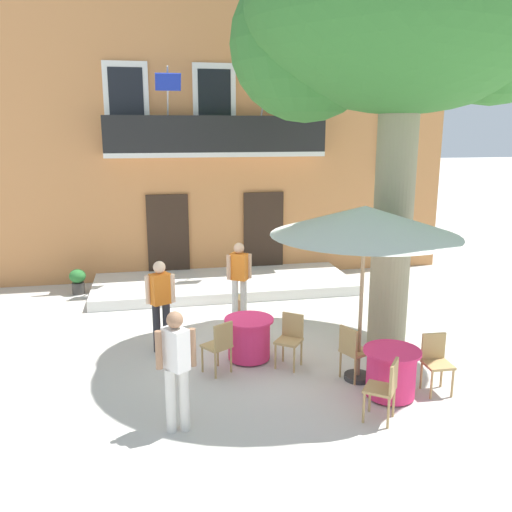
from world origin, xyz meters
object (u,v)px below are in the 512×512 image
object	(u,v)px
cafe_chair_near_tree_0	(245,316)
cafe_chair_middle_2	(436,359)
cafe_chair_middle_1	(385,386)
cafe_chair_near_tree_2	(290,336)
cafe_chair_middle_0	(353,349)
pedestrian_near_entrance	(161,301)
cafe_umbrella	(365,221)
ground_planter_left	(78,280)
cafe_chair_near_tree_1	(219,344)
cafe_table_middle	(391,373)
pedestrian_by_tree	(176,365)
plane_tree	(399,25)
cafe_table_near_tree	(249,338)
pedestrian_mid_plaza	(239,277)

from	to	relation	value
cafe_chair_near_tree_0	cafe_chair_middle_2	distance (m)	3.55
cafe_chair_middle_1	cafe_chair_near_tree_2	bearing A→B (deg)	111.89
cafe_chair_middle_0	pedestrian_near_entrance	xyz separation A→B (m)	(-2.98, 1.78, 0.43)
cafe_chair_near_tree_0	cafe_chair_middle_1	world-z (taller)	same
cafe_umbrella	ground_planter_left	distance (m)	7.98
cafe_chair_near_tree_1	cafe_table_middle	bearing A→B (deg)	-28.01
cafe_chair_near_tree_0	pedestrian_by_tree	world-z (taller)	pedestrian_by_tree
cafe_umbrella	ground_planter_left	bearing A→B (deg)	130.89
pedestrian_near_entrance	pedestrian_by_tree	distance (m)	2.77
cafe_chair_near_tree_0	cafe_chair_middle_0	xyz separation A→B (m)	(1.43, -1.86, 0.00)
pedestrian_by_tree	cafe_chair_near_tree_0	bearing A→B (deg)	63.39
pedestrian_by_tree	plane_tree	bearing A→B (deg)	30.21
cafe_table_near_tree	cafe_chair_middle_2	world-z (taller)	cafe_chair_middle_2
cafe_chair_middle_0	cafe_chair_near_tree_0	bearing A→B (deg)	127.53
cafe_chair_near_tree_1	cafe_chair_near_tree_2	xyz separation A→B (m)	(1.23, 0.08, 0.00)
cafe_chair_middle_1	cafe_chair_middle_2	distance (m)	1.34
plane_tree	pedestrian_by_tree	bearing A→B (deg)	-149.79
cafe_chair_middle_1	cafe_chair_middle_2	world-z (taller)	same
ground_planter_left	cafe_chair_middle_0	bearing A→B (deg)	-49.61
cafe_table_near_tree	pedestrian_near_entrance	bearing A→B (deg)	155.87
cafe_table_middle	pedestrian_mid_plaza	size ratio (longest dim) A/B	0.51
cafe_chair_near_tree_0	pedestrian_mid_plaza	size ratio (longest dim) A/B	0.54
cafe_chair_near_tree_1	pedestrian_by_tree	bearing A→B (deg)	-115.66
cafe_chair_middle_2	pedestrian_by_tree	world-z (taller)	pedestrian_by_tree
cafe_chair_near_tree_1	cafe_umbrella	world-z (taller)	cafe_umbrella
ground_planter_left	cafe_chair_near_tree_0	bearing A→B (deg)	-48.33
cafe_chair_middle_1	cafe_chair_middle_0	bearing A→B (deg)	88.73
cafe_chair_near_tree_0	cafe_umbrella	world-z (taller)	cafe_umbrella
cafe_chair_near_tree_1	pedestrian_by_tree	size ratio (longest dim) A/B	0.54
cafe_chair_middle_0	pedestrian_by_tree	distance (m)	3.05
cafe_chair_near_tree_0	pedestrian_near_entrance	size ratio (longest dim) A/B	0.53
cafe_chair_middle_0	cafe_chair_middle_2	size ratio (longest dim) A/B	1.00
cafe_table_middle	cafe_chair_middle_0	distance (m)	0.77
cafe_umbrella	pedestrian_mid_plaza	size ratio (longest dim) A/B	1.72
cafe_table_near_tree	cafe_chair_near_tree_1	distance (m)	0.77
cafe_chair_near_tree_0	cafe_chair_near_tree_1	size ratio (longest dim) A/B	1.00
cafe_table_near_tree	cafe_chair_middle_2	bearing A→B (deg)	-33.51
plane_tree	cafe_chair_middle_2	world-z (taller)	plane_tree
cafe_table_near_tree	cafe_chair_near_tree_2	xyz separation A→B (m)	(0.65, -0.39, 0.14)
cafe_chair_middle_0	cafe_chair_middle_2	xyz separation A→B (m)	(1.12, -0.61, 0.00)
cafe_chair_near_tree_0	cafe_chair_near_tree_2	xyz separation A→B (m)	(0.59, -1.14, 0.00)
plane_tree	cafe_chair_near_tree_0	size ratio (longest dim) A/B	8.18
cafe_table_near_tree	pedestrian_mid_plaza	xyz separation A→B (m)	(0.17, 2.01, 0.56)
plane_tree	cafe_table_near_tree	distance (m)	5.88
cafe_chair_middle_0	pedestrian_by_tree	size ratio (longest dim) A/B	0.54
cafe_chair_middle_2	cafe_chair_near_tree_0	bearing A→B (deg)	135.79
cafe_table_middle	pedestrian_near_entrance	size ratio (longest dim) A/B	0.51
cafe_chair_near_tree_0	cafe_umbrella	size ratio (longest dim) A/B	0.31
cafe_table_near_tree	cafe_table_middle	bearing A→B (deg)	-43.70
plane_tree	cafe_chair_middle_2	distance (m)	5.49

